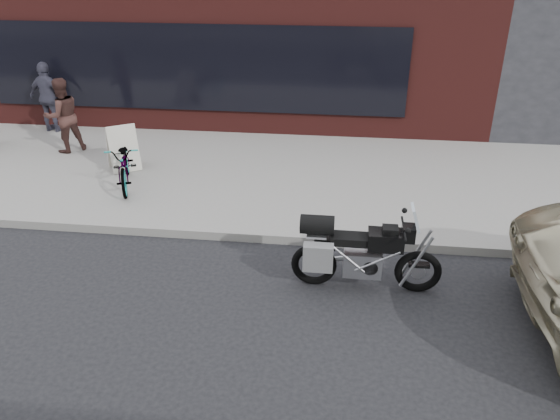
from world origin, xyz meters
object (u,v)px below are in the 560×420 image
Objects in this scene: cafe_patron_left at (63,116)px; cafe_patron_right at (49,97)px; motorcycle at (357,253)px; bicycle_front at (125,164)px; sandwich_sign at (123,147)px.

cafe_patron_right is at bearing -97.29° from cafe_patron_left.
bicycle_front is at bearing 148.53° from motorcycle.
bicycle_front is at bearing 95.22° from cafe_patron_left.
cafe_patron_left is 0.97× the size of cafe_patron_right.
cafe_patron_right is (-1.00, 1.30, 0.02)m from cafe_patron_left.
cafe_patron_right is (-3.00, 2.96, 0.39)m from bicycle_front.
bicycle_front is 1.04× the size of cafe_patron_left.
cafe_patron_left is (-6.36, 4.37, 0.40)m from motorcycle.
motorcycle is 1.24× the size of cafe_patron_right.
bicycle_front is 1.01× the size of cafe_patron_right.
bicycle_front is (-4.36, 2.71, 0.03)m from motorcycle.
cafe_patron_left reaches higher than sandwich_sign.
cafe_patron_left is at bearing 145.84° from motorcycle.
cafe_patron_left is (-1.64, 0.84, 0.35)m from sandwich_sign.
motorcycle is 1.28× the size of cafe_patron_left.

